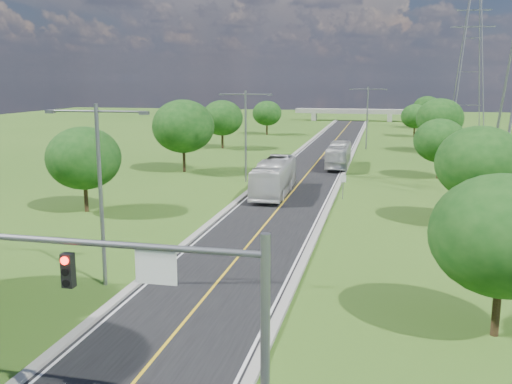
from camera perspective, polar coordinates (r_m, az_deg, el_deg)
ground at (r=76.88m, az=5.99°, el=2.80°), size 260.00×260.00×0.00m
road at (r=82.78m, az=6.49°, el=3.42°), size 8.00×150.00×0.06m
curb_left at (r=83.33m, az=3.58°, el=3.58°), size 0.50×150.00×0.22m
curb_right at (r=82.42m, az=9.43°, el=3.36°), size 0.50×150.00×0.22m
signal_mast at (r=16.69m, az=-6.34°, el=-11.34°), size 8.54×0.33×7.20m
speed_limit_sign at (r=54.51m, az=8.70°, el=0.93°), size 0.55×0.09×2.40m
overpass at (r=156.03m, az=9.54°, el=7.91°), size 30.00×3.00×3.20m
streetlight_near_left at (r=31.72m, az=-15.35°, el=1.17°), size 5.90×0.25×10.00m
streetlight_mid_left at (r=62.55m, az=-1.05°, el=6.40°), size 5.90×0.25×10.00m
streetlight_far_right at (r=93.73m, az=11.07°, el=7.84°), size 5.90×0.25×10.00m
power_tower_far at (r=131.68m, az=20.66°, el=11.79°), size 9.00×6.40×28.00m
tree_lb at (r=50.55m, az=-16.85°, el=3.26°), size 6.30×6.30×7.33m
tree_lc at (r=69.96m, az=-7.29°, el=6.53°), size 7.56×7.56×8.79m
tree_ld at (r=93.39m, az=-3.40°, el=7.41°), size 6.72×6.72×7.82m
tree_le at (r=116.11m, az=1.11°, el=7.88°), size 5.88×5.88×6.84m
tree_ra at (r=26.89m, az=23.45°, el=-3.99°), size 6.30×6.30×7.33m
tree_rb at (r=46.53m, az=21.49°, el=2.68°), size 6.72×6.72×7.82m
tree_rc at (r=68.17m, az=17.91°, el=4.91°), size 5.88×5.88×6.84m
tree_rd at (r=92.09m, az=17.92°, el=7.02°), size 7.14×7.14×8.30m
tree_re at (r=115.90m, az=15.62°, el=7.31°), size 5.46×5.46×6.35m
tree_rf at (r=136.00m, az=16.73°, el=8.05°), size 6.30×6.30×7.33m
bus_outbound at (r=74.13m, az=8.27°, el=3.67°), size 2.66×10.99×3.05m
bus_inbound at (r=56.09m, az=1.83°, el=1.51°), size 3.23×12.24×3.39m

